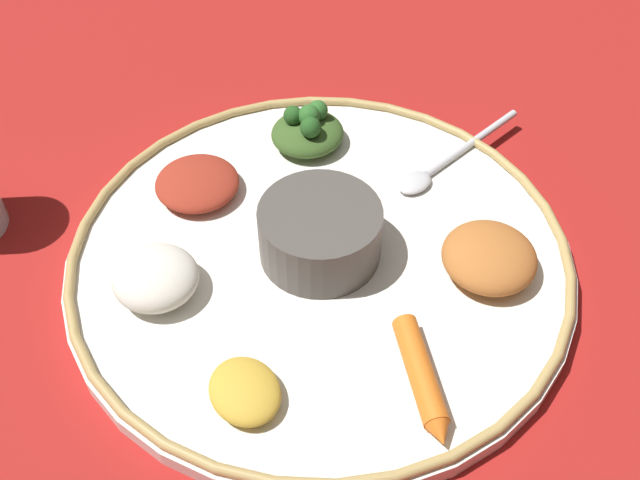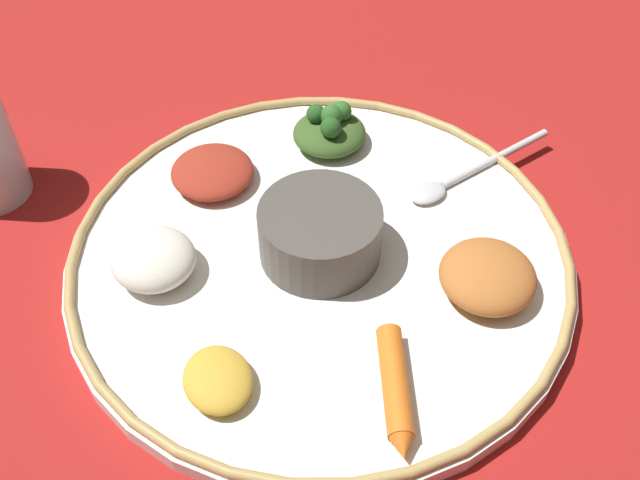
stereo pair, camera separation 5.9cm
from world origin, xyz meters
name	(u,v)px [view 2 (the right image)]	position (x,y,z in m)	size (l,w,h in m)	color
ground_plane	(320,265)	(0.00, 0.00, 0.00)	(2.40, 2.40, 0.00)	maroon
platter	(320,259)	(0.00, 0.00, 0.01)	(0.40, 0.40, 0.01)	white
platter_rim	(320,250)	(0.00, 0.00, 0.02)	(0.40, 0.40, 0.01)	tan
center_bowl	(320,231)	(0.00, 0.00, 0.04)	(0.10, 0.10, 0.05)	#4C4742
spoon	(460,177)	(0.04, 0.14, 0.02)	(0.06, 0.16, 0.01)	silver
greens_pile	(330,130)	(-0.08, 0.11, 0.03)	(0.09, 0.09, 0.04)	#385623
carrot_near_spoon	(396,389)	(0.12, -0.07, 0.02)	(0.08, 0.09, 0.02)	orange
mound_rice_white	(153,259)	(-0.09, -0.10, 0.03)	(0.06, 0.07, 0.03)	silver
mound_beet	(212,172)	(-0.13, 0.01, 0.03)	(0.07, 0.07, 0.02)	maroon
mound_chickpea	(488,276)	(0.12, 0.05, 0.03)	(0.07, 0.07, 0.03)	#B2662D
mound_lentil_yellow	(218,380)	(0.02, -0.14, 0.02)	(0.06, 0.05, 0.02)	gold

